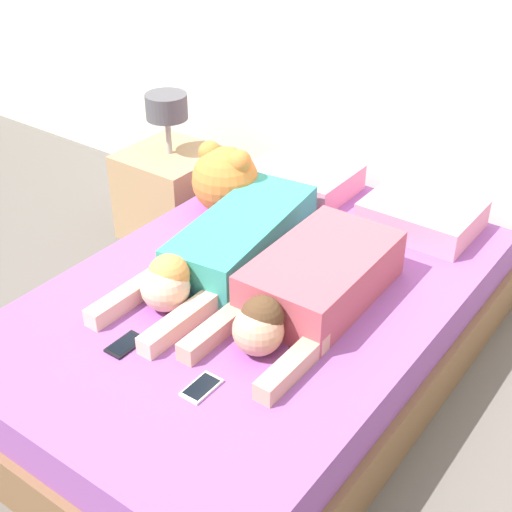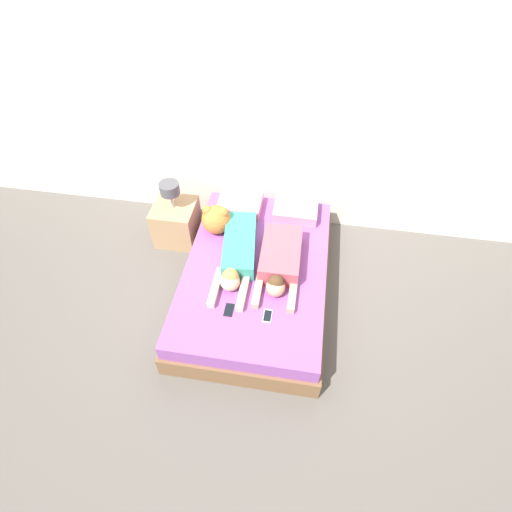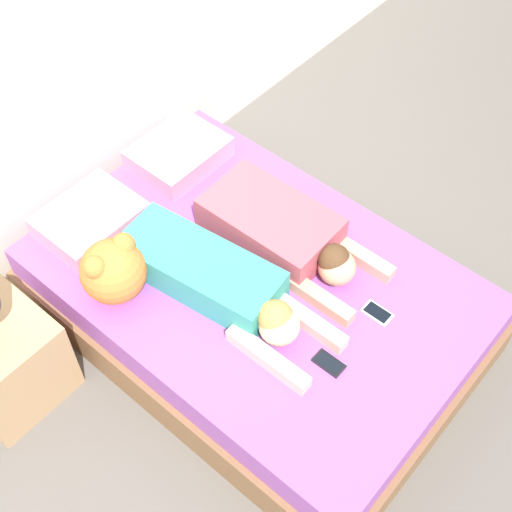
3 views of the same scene
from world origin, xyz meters
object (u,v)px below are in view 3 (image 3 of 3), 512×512
at_px(pillow_head_left, 90,220).
at_px(nightstand, 3,358).
at_px(plush_toy, 113,270).
at_px(bed, 256,301).
at_px(person_right, 284,232).
at_px(pillow_head_right, 179,154).
at_px(cell_phone_right, 377,313).
at_px(person_left, 220,283).
at_px(cell_phone_left, 329,363).

xyz_separation_m(pillow_head_left, nightstand, (-0.74, -0.16, -0.22)).
bearing_deg(plush_toy, bed, -41.24).
bearing_deg(plush_toy, pillow_head_left, 65.07).
bearing_deg(person_right, nightstand, 153.48).
relative_size(pillow_head_right, cell_phone_right, 3.47).
bearing_deg(person_left, cell_phone_right, -57.71).
xyz_separation_m(bed, nightstand, (-1.06, 0.66, 0.06)).
distance_m(person_right, cell_phone_right, 0.60).
xyz_separation_m(pillow_head_left, cell_phone_left, (0.16, -1.39, -0.06)).
height_order(person_left, cell_phone_right, person_left).
relative_size(pillow_head_right, nightstand, 0.59).
relative_size(bed, nightstand, 2.66).
height_order(bed, cell_phone_left, cell_phone_left).
relative_size(person_right, nightstand, 1.18).
distance_m(cell_phone_left, nightstand, 1.53).
bearing_deg(person_left, bed, -15.27).
bearing_deg(cell_phone_left, pillow_head_left, 96.39).
bearing_deg(cell_phone_right, pillow_head_right, 85.17).
distance_m(cell_phone_left, plush_toy, 1.07).
bearing_deg(bed, person_left, 164.73).
bearing_deg(person_right, cell_phone_right, -93.37).
relative_size(pillow_head_left, cell_phone_left, 3.47).
distance_m(bed, pillow_head_right, 0.93).
relative_size(pillow_head_right, person_left, 0.42).
distance_m(cell_phone_right, plush_toy, 1.24).
height_order(pillow_head_right, cell_phone_right, pillow_head_right).
bearing_deg(cell_phone_right, nightstand, 135.41).
distance_m(pillow_head_left, person_right, 0.98).
relative_size(bed, person_left, 1.86).
bearing_deg(person_left, person_right, -4.40).
bearing_deg(pillow_head_right, cell_phone_right, -94.83).
xyz_separation_m(bed, pillow_head_right, (0.32, 0.83, 0.28)).
relative_size(person_right, cell_phone_left, 6.88).
height_order(bed, cell_phone_right, cell_phone_right).
bearing_deg(plush_toy, nightstand, 157.84).
xyz_separation_m(person_right, cell_phone_right, (-0.03, -0.59, -0.09)).
height_order(pillow_head_right, cell_phone_left, pillow_head_right).
xyz_separation_m(pillow_head_right, person_right, (-0.08, -0.81, 0.03)).
distance_m(person_left, cell_phone_right, 0.75).
bearing_deg(pillow_head_left, bed, -69.07).
distance_m(person_right, nightstand, 1.46).
bearing_deg(person_left, plush_toy, 128.16).
xyz_separation_m(pillow_head_left, pillow_head_right, (0.63, 0.00, 0.00)).
relative_size(bed, plush_toy, 6.63).
bearing_deg(pillow_head_left, person_right, -55.73).
xyz_separation_m(bed, cell_phone_right, (0.20, -0.57, 0.22)).
xyz_separation_m(pillow_head_left, cell_phone_right, (0.52, -1.40, -0.06)).
distance_m(bed, person_left, 0.37).
height_order(bed, plush_toy, plush_toy).
xyz_separation_m(pillow_head_right, cell_phone_left, (-0.48, -1.39, -0.06)).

